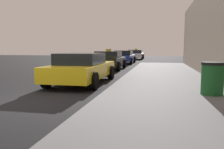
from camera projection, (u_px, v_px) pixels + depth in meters
name	position (u px, v px, depth m)	size (l,w,h in m)	color
ground_plane	(21.00, 102.00, 6.13)	(80.00, 80.00, 0.00)	black
sidewalk	(173.00, 107.00, 5.32)	(4.00, 32.00, 0.15)	slate
trash_bin	(212.00, 78.00, 6.39)	(0.64, 0.64, 0.93)	#195926
car_yellow	(82.00, 68.00, 9.43)	(2.04, 4.51, 1.27)	yellow
car_black	(109.00, 60.00, 15.84)	(2.01, 4.07, 1.43)	black
car_blue	(124.00, 57.00, 22.29)	(2.01, 4.51, 1.27)	#233899
car_white	(136.00, 54.00, 31.16)	(2.02, 4.20, 1.43)	white
car_red	(134.00, 53.00, 37.86)	(1.99, 4.18, 1.27)	red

